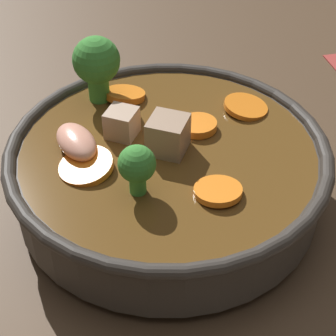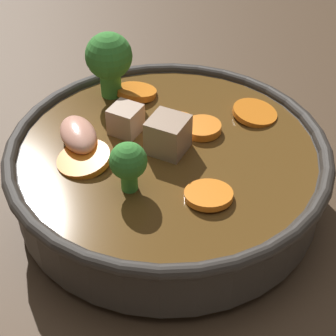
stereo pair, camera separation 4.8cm
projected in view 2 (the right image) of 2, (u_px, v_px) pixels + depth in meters
ground_plane at (168, 202)px, 0.51m from camera, size 3.00×3.00×0.00m
stirfry_bowl at (167, 165)px, 0.48m from camera, size 0.27×0.27×0.12m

